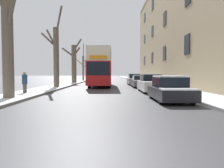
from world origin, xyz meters
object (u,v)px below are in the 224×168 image
bare_tree_left_3 (83,66)px  parked_car_3 (135,80)px  parked_car_2 (140,82)px  bare_tree_left_1 (56,54)px  parked_car_1 (150,84)px  double_decker_bus (101,66)px  parked_car_0 (170,90)px  bare_tree_left_2 (74,63)px  pedestrian_left_sidewalk (25,82)px  bare_tree_left_0 (6,39)px  oncoming_van (103,75)px

bare_tree_left_3 → parked_car_3: bare_tree_left_3 is taller
bare_tree_left_3 → parked_car_2: bare_tree_left_3 is taller
bare_tree_left_1 → parked_car_1: size_ratio=1.89×
bare_tree_left_3 → double_decker_bus: size_ratio=0.76×
parked_car_0 → parked_car_1: 5.93m
double_decker_bus → parked_car_1: (4.47, -8.22, -1.71)m
parked_car_0 → parked_car_2: parked_car_0 is taller
bare_tree_left_1 → parked_car_3: (8.98, 6.65, -2.83)m
parked_car_0 → parked_car_3: bearing=90.0°
bare_tree_left_2 → parked_car_2: bare_tree_left_2 is taller
pedestrian_left_sidewalk → parked_car_2: bearing=145.1°
parked_car_2 → parked_car_3: bearing=90.0°
bare_tree_left_0 → pedestrian_left_sidewalk: size_ratio=4.87×
bare_tree_left_3 → parked_car_0: size_ratio=1.93×
oncoming_van → bare_tree_left_0: bearing=-99.2°
double_decker_bus → bare_tree_left_3: bearing=102.8°
bare_tree_left_2 → bare_tree_left_3: size_ratio=0.92×
double_decker_bus → parked_car_3: double_decker_bus is taller
bare_tree_left_2 → double_decker_bus: size_ratio=0.70×
parked_car_0 → parked_car_2: size_ratio=1.00×
bare_tree_left_1 → oncoming_van: bare_tree_left_1 is taller
bare_tree_left_1 → pedestrian_left_sidewalk: bare_tree_left_1 is taller
parked_car_0 → parked_car_2: bearing=90.0°
parked_car_2 → parked_car_3: 5.51m
parked_car_0 → double_decker_bus: bearing=107.5°
bare_tree_left_0 → parked_car_0: size_ratio=2.05×
bare_tree_left_2 → parked_car_3: size_ratio=1.65×
bare_tree_left_3 → parked_car_0: (9.03, -34.22, -2.43)m
bare_tree_left_1 → pedestrian_left_sidewalk: (-0.36, -7.45, -2.61)m
oncoming_van → pedestrian_left_sidewalk: (-4.74, -24.48, -0.41)m
double_decker_bus → oncoming_van: size_ratio=1.88×
bare_tree_left_1 → parked_car_2: bare_tree_left_1 is taller
parked_car_3 → parked_car_1: bearing=-90.0°
bare_tree_left_2 → parked_car_1: bearing=-61.3°
bare_tree_left_1 → parked_car_0: bare_tree_left_1 is taller
parked_car_0 → pedestrian_left_sidewalk: bearing=159.6°
parked_car_2 → bare_tree_left_3: bearing=112.2°
bare_tree_left_0 → bare_tree_left_2: bearing=89.9°
bare_tree_left_3 → bare_tree_left_2: bearing=-90.0°
bare_tree_left_2 → bare_tree_left_3: bearing=90.0°
bare_tree_left_2 → double_decker_bus: bearing=-61.1°
bare_tree_left_0 → parked_car_0: (9.06, -0.30, -2.78)m
oncoming_van → bare_tree_left_3: bearing=125.3°
parked_car_2 → pedestrian_left_sidewalk: bearing=-137.4°
bare_tree_left_0 → bare_tree_left_2: bare_tree_left_0 is taller
bare_tree_left_3 → double_decker_bus: (4.56, -20.07, -0.67)m
bare_tree_left_2 → bare_tree_left_3: bare_tree_left_3 is taller
bare_tree_left_1 → parked_car_0: size_ratio=2.06×
oncoming_van → pedestrian_left_sidewalk: size_ratio=3.23×
bare_tree_left_3 → oncoming_van: size_ratio=1.43×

